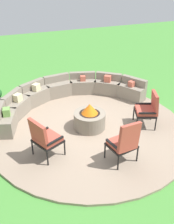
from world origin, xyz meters
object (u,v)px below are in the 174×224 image
(curved_stone_bench, at_px, (65,95))
(lounge_chair_back_left, at_px, (149,108))
(lounge_chair_front_left, at_px, (44,137))
(fire_pit, at_px, (90,118))
(lounge_chair_front_right, at_px, (125,142))

(curved_stone_bench, bearing_deg, lounge_chair_back_left, -50.08)
(lounge_chair_front_left, relative_size, lounge_chair_back_left, 1.04)
(fire_pit, bearing_deg, curved_stone_bench, 96.82)
(curved_stone_bench, distance_m, lounge_chair_front_right, 3.32)
(fire_pit, bearing_deg, lounge_chair_front_left, -150.93)
(lounge_chair_front_left, xyz_separation_m, lounge_chair_back_left, (3.01, 0.34, -0.01))
(fire_pit, relative_size, lounge_chair_back_left, 0.87)
(fire_pit, bearing_deg, lounge_chair_back_left, -16.34)
(fire_pit, xyz_separation_m, lounge_chair_back_left, (1.57, -0.46, 0.25))
(fire_pit, height_order, lounge_chair_front_right, lounge_chair_front_right)
(fire_pit, height_order, lounge_chair_front_left, lounge_chair_front_left)
(curved_stone_bench, xyz_separation_m, lounge_chair_front_left, (-1.24, -2.45, 0.25))
(lounge_chair_front_left, height_order, lounge_chair_front_right, lounge_chair_front_right)
(fire_pit, relative_size, lounge_chair_front_right, 0.79)
(lounge_chair_front_right, bearing_deg, fire_pit, 85.58)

